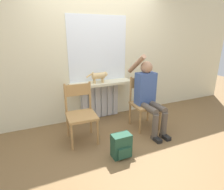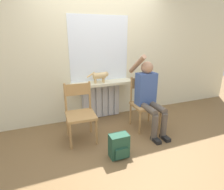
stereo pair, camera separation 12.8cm
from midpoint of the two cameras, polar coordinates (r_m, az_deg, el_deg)
The scene contains 10 objects.
ground_plane at distance 3.06m, azimuth 5.21°, elevation -14.91°, with size 12.00×12.00×0.00m, color brown.
wall_with_window at distance 3.71m, azimuth -3.00°, elevation 13.24°, with size 7.00×0.06×2.70m.
radiator at distance 3.85m, azimuth -2.38°, elevation -1.62°, with size 0.80×0.08×0.73m.
windowsill at distance 3.64m, azimuth -1.88°, elevation 3.61°, with size 1.22×0.32×0.05m.
window_glass at distance 3.68m, azimuth -2.83°, elevation 13.81°, with size 1.17×0.01×1.22m.
chair_left at distance 3.03m, azimuth -8.49°, elevation -5.22°, with size 0.47×0.47×0.93m.
chair_right at distance 3.47m, azimuth 10.90°, elevation -2.28°, with size 0.48×0.48×0.93m.
person at distance 3.30m, azimuth 12.20°, elevation 0.45°, with size 0.36×1.01×1.35m.
cat at distance 3.56m, azimuth -2.59°, elevation 5.90°, with size 0.43×0.12×0.22m.
backpack at distance 2.72m, azimuth 3.56°, elevation -15.28°, with size 0.27×0.20×0.34m.
Camera 2 is at (-1.14, -2.30, 1.67)m, focal length 30.00 mm.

